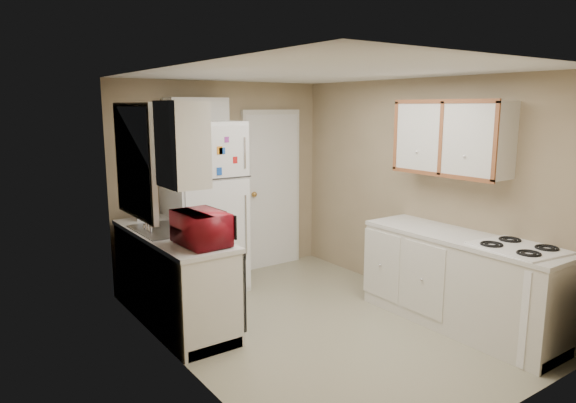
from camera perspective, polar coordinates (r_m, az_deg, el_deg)
floor at (r=5.17m, az=3.29°, el=-13.47°), size 3.80×3.80×0.00m
ceiling at (r=4.74m, az=3.60°, el=14.10°), size 3.80×3.80×0.00m
wall_left at (r=4.10m, az=-12.03°, el=-2.43°), size 3.80×3.80×0.00m
wall_right at (r=5.78m, az=14.35°, el=1.21°), size 3.80×3.80×0.00m
wall_back at (r=6.39m, az=-7.28°, el=2.32°), size 2.80×2.80×0.00m
wall_front at (r=3.57m, az=22.91°, el=-4.98°), size 2.80×2.80×0.00m
left_counter at (r=5.22m, az=-12.63°, el=-8.20°), size 0.60×1.80×0.90m
dishwasher at (r=4.81m, az=-6.60°, el=-9.15°), size 0.03×0.58×0.72m
sink at (r=5.24m, az=-13.45°, el=-3.49°), size 0.54×0.74×0.16m
microwave at (r=4.57m, az=-9.56°, el=-2.93°), size 0.55×0.31×0.36m
soap_bottle at (r=5.70m, az=-16.06°, el=-1.04°), size 0.11×0.11×0.20m
window_blinds at (r=5.02m, az=-16.56°, el=4.35°), size 0.10×0.98×1.08m
upper_cabinet_left at (r=4.27m, az=-11.67°, el=6.24°), size 0.30×0.45×0.70m
refrigerator at (r=5.95m, az=-9.45°, el=-0.58°), size 0.82×0.80×1.94m
cabinet_over_fridge at (r=6.01m, az=-10.18°, el=9.39°), size 0.70×0.30×0.40m
interior_door at (r=6.73m, az=-1.82°, el=1.28°), size 0.86×0.06×2.08m
right_counter at (r=5.25m, az=18.51°, el=-8.40°), size 0.60×2.00×0.90m
stove at (r=4.99m, az=23.83°, el=-10.11°), size 0.64×0.76×0.84m
upper_cabinet_right at (r=5.29m, az=17.72°, el=6.75°), size 0.30×1.20×0.70m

